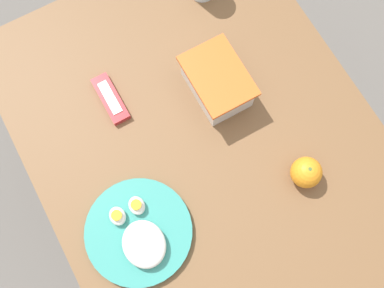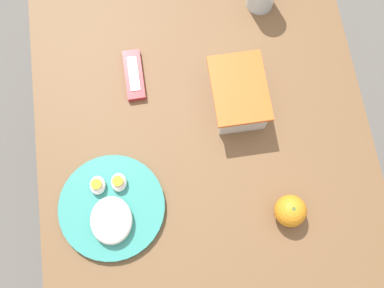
# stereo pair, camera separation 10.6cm
# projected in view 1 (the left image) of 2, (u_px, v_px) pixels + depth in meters

# --- Properties ---
(ground_plane) EXTENTS (10.00, 10.00, 0.00)m
(ground_plane) POSITION_uv_depth(u_px,v_px,m) (198.00, 191.00, 1.87)
(ground_plane) COLOR #66605B
(table) EXTENTS (1.08, 0.84, 0.77)m
(table) POSITION_uv_depth(u_px,v_px,m) (202.00, 149.00, 1.22)
(table) COLOR brown
(table) RESTS_ON ground_plane
(food_container) EXTENTS (0.18, 0.13, 0.09)m
(food_container) POSITION_uv_depth(u_px,v_px,m) (217.00, 83.00, 1.12)
(food_container) COLOR white
(food_container) RESTS_ON table
(orange_fruit) EXTENTS (0.08, 0.08, 0.08)m
(orange_fruit) POSITION_uv_depth(u_px,v_px,m) (306.00, 172.00, 1.06)
(orange_fruit) COLOR orange
(orange_fruit) RESTS_ON table
(rice_plate) EXTENTS (0.25, 0.25, 0.06)m
(rice_plate) POSITION_uv_depth(u_px,v_px,m) (139.00, 234.00, 1.05)
(rice_plate) COLOR teal
(rice_plate) RESTS_ON table
(candy_bar) EXTENTS (0.14, 0.05, 0.02)m
(candy_bar) POSITION_uv_depth(u_px,v_px,m) (110.00, 99.00, 1.14)
(candy_bar) COLOR #B7282D
(candy_bar) RESTS_ON table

